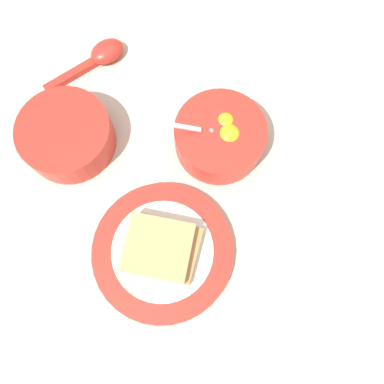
{
  "coord_description": "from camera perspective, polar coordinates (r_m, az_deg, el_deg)",
  "views": [
    {
      "loc": [
        -0.23,
        0.16,
        0.58
      ],
      "look_at": [
        -0.11,
        0.05,
        0.02
      ],
      "focal_mm": 35.0,
      "sensor_mm": 36.0,
      "label": 1
    }
  ],
  "objects": [
    {
      "name": "ground_plane",
      "position": [
        0.64,
        -3.24,
        9.37
      ],
      "size": [
        3.0,
        3.0,
        0.0
      ],
      "primitive_type": "plane",
      "color": "beige"
    },
    {
      "name": "egg_bowl",
      "position": [
        0.6,
        4.26,
        8.4
      ],
      "size": [
        0.14,
        0.14,
        0.08
      ],
      "color": "red",
      "rests_on": "ground_plane"
    },
    {
      "name": "toast_plate",
      "position": [
        0.57,
        -4.47,
        -8.98
      ],
      "size": [
        0.21,
        0.21,
        0.02
      ],
      "color": "red",
      "rests_on": "ground_plane"
    },
    {
      "name": "congee_bowl",
      "position": [
        0.63,
        -18.58,
        8.23
      ],
      "size": [
        0.15,
        0.15,
        0.06
      ],
      "color": "red",
      "rests_on": "ground_plane"
    },
    {
      "name": "toast_sandwich",
      "position": [
        0.55,
        -4.61,
        -8.5
      ],
      "size": [
        0.13,
        0.13,
        0.03
      ],
      "color": "tan",
      "rests_on": "toast_plate"
    },
    {
      "name": "soup_spoon",
      "position": [
        0.72,
        -13.82,
        19.48
      ],
      "size": [
        0.05,
        0.16,
        0.03
      ],
      "color": "red",
      "rests_on": "ground_plane"
    }
  ]
}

